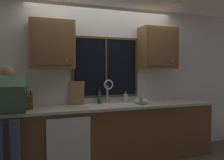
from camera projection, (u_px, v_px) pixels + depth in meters
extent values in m
cube|color=silver|center=(103.00, 82.00, 4.03)|extent=(5.96, 0.12, 2.55)
cylinder|color=#FFEAB2|center=(179.00, 3.00, 3.72)|extent=(0.14, 0.14, 0.01)
cube|color=black|center=(106.00, 67.00, 3.97)|extent=(1.10, 0.02, 0.95)
cube|color=brown|center=(106.00, 38.00, 3.94)|extent=(1.17, 0.02, 0.04)
cube|color=brown|center=(106.00, 96.00, 3.98)|extent=(1.17, 0.02, 0.04)
cube|color=brown|center=(73.00, 67.00, 3.77)|extent=(0.03, 0.02, 0.95)
cube|color=brown|center=(137.00, 67.00, 4.15)|extent=(0.03, 0.02, 0.95)
cube|color=brown|center=(106.00, 67.00, 3.96)|extent=(0.02, 0.02, 0.95)
cube|color=brown|center=(109.00, 135.00, 3.74)|extent=(3.56, 0.58, 0.88)
cube|color=beige|center=(110.00, 107.00, 3.70)|extent=(3.62, 0.62, 0.04)
cube|color=white|center=(69.00, 145.00, 3.21)|extent=(0.60, 0.02, 0.74)
cube|color=brown|center=(52.00, 45.00, 3.50)|extent=(0.65, 0.33, 0.72)
cube|color=brown|center=(53.00, 43.00, 3.34)|extent=(0.57, 0.01, 0.62)
sphere|color=#B2B2B7|center=(67.00, 60.00, 3.41)|extent=(0.02, 0.02, 0.02)
cube|color=brown|center=(158.00, 48.00, 4.12)|extent=(0.65, 0.33, 0.72)
cube|color=brown|center=(163.00, 47.00, 3.95)|extent=(0.57, 0.01, 0.62)
sphere|color=#B2B2B7|center=(173.00, 61.00, 4.02)|extent=(0.02, 0.02, 0.02)
cube|color=white|center=(112.00, 106.00, 3.73)|extent=(0.80, 0.46, 0.02)
cube|color=beige|center=(100.00, 113.00, 3.66)|extent=(0.36, 0.42, 0.20)
cube|color=beige|center=(123.00, 111.00, 3.80)|extent=(0.36, 0.42, 0.20)
cube|color=white|center=(112.00, 112.00, 3.73)|extent=(0.04, 0.42, 0.20)
cylinder|color=silver|center=(107.00, 94.00, 3.92)|extent=(0.03, 0.03, 0.30)
torus|color=silver|center=(109.00, 84.00, 3.86)|extent=(0.16, 0.02, 0.16)
cylinder|color=silver|center=(112.00, 100.00, 3.96)|extent=(0.03, 0.03, 0.09)
cylinder|color=#384260|center=(15.00, 156.00, 2.83)|extent=(0.13, 0.13, 0.88)
cube|color=#4C7259|center=(7.00, 99.00, 2.93)|extent=(0.44, 0.52, 0.60)
sphere|color=#A57A5B|center=(8.00, 73.00, 3.14)|extent=(0.21, 0.21, 0.21)
cylinder|color=#4C7259|center=(26.00, 93.00, 3.18)|extent=(0.09, 0.52, 0.26)
cube|color=brown|center=(28.00, 102.00, 3.31)|extent=(0.12, 0.18, 0.25)
cylinder|color=black|center=(25.00, 92.00, 3.24)|extent=(0.02, 0.05, 0.09)
cylinder|color=black|center=(28.00, 92.00, 3.25)|extent=(0.02, 0.04, 0.08)
cylinder|color=black|center=(31.00, 93.00, 3.26)|extent=(0.02, 0.04, 0.06)
cube|color=#997047|center=(76.00, 93.00, 3.73)|extent=(0.25, 0.10, 0.38)
ellipsoid|color=silver|center=(142.00, 101.00, 3.84)|extent=(0.22, 0.22, 0.11)
cylinder|color=#59A566|center=(141.00, 101.00, 3.73)|extent=(0.06, 0.06, 0.12)
cylinder|color=silver|center=(141.00, 96.00, 3.72)|extent=(0.02, 0.02, 0.04)
cylinder|color=silver|center=(141.00, 95.00, 3.71)|extent=(0.01, 0.04, 0.01)
cylinder|color=#1E592D|center=(99.00, 98.00, 3.88)|extent=(0.06, 0.06, 0.20)
cylinder|color=#184724|center=(99.00, 90.00, 3.87)|extent=(0.03, 0.03, 0.05)
cylinder|color=black|center=(99.00, 88.00, 3.87)|extent=(0.03, 0.03, 0.01)
cylinder|color=#B7B7BC|center=(126.00, 98.00, 4.00)|extent=(0.07, 0.07, 0.15)
cylinder|color=#929296|center=(126.00, 93.00, 4.00)|extent=(0.03, 0.03, 0.04)
cylinder|color=black|center=(126.00, 92.00, 3.99)|extent=(0.04, 0.04, 0.01)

